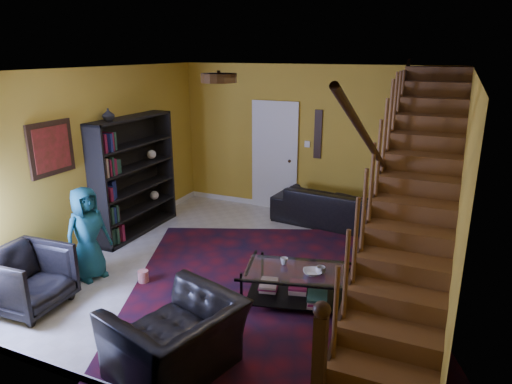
% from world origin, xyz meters
% --- Properties ---
extents(floor, '(5.50, 5.50, 0.00)m').
position_xyz_m(floor, '(0.00, 0.00, 0.00)').
color(floor, beige).
rests_on(floor, ground).
extents(room, '(5.50, 5.50, 5.50)m').
position_xyz_m(room, '(-1.33, 1.33, 0.05)').
color(room, gold).
rests_on(room, ground).
extents(staircase, '(0.95, 5.02, 3.18)m').
position_xyz_m(staircase, '(2.12, -0.00, 1.40)').
color(staircase, brown).
rests_on(staircase, floor).
extents(bookshelf, '(0.35, 1.80, 2.00)m').
position_xyz_m(bookshelf, '(-2.40, 0.60, 0.96)').
color(bookshelf, black).
rests_on(bookshelf, floor).
extents(door, '(0.82, 0.05, 2.05)m').
position_xyz_m(door, '(-0.70, 2.73, 1.02)').
color(door, silver).
rests_on(door, floor).
extents(framed_picture, '(0.04, 0.74, 0.74)m').
position_xyz_m(framed_picture, '(-2.57, -0.90, 1.75)').
color(framed_picture, maroon).
rests_on(framed_picture, room).
extents(wall_hanging, '(0.14, 0.03, 0.90)m').
position_xyz_m(wall_hanging, '(0.15, 2.73, 1.55)').
color(wall_hanging, black).
rests_on(wall_hanging, room).
extents(ceiling_fixture, '(0.40, 0.40, 0.10)m').
position_xyz_m(ceiling_fixture, '(0.00, -0.80, 2.74)').
color(ceiling_fixture, '#3F2814').
rests_on(ceiling_fixture, room).
extents(rug, '(5.03, 5.32, 0.02)m').
position_xyz_m(rug, '(0.52, -0.38, 0.01)').
color(rug, '#4F0E18').
rests_on(rug, floor).
extents(sofa, '(2.38, 1.14, 0.67)m').
position_xyz_m(sofa, '(0.69, 2.30, 0.33)').
color(sofa, black).
rests_on(sofa, floor).
extents(armchair_left, '(0.90, 0.88, 0.77)m').
position_xyz_m(armchair_left, '(-2.05, -1.96, 0.39)').
color(armchair_left, black).
rests_on(armchair_left, floor).
extents(armchair_right, '(1.29, 1.39, 0.75)m').
position_xyz_m(armchair_right, '(0.25, -2.25, 0.37)').
color(armchair_right, black).
rests_on(armchair_right, floor).
extents(person_adult_a, '(0.41, 0.28, 1.12)m').
position_xyz_m(person_adult_a, '(-0.12, 2.35, 0.11)').
color(person_adult_a, black).
rests_on(person_adult_a, sofa).
extents(person_adult_b, '(0.69, 0.54, 1.38)m').
position_xyz_m(person_adult_b, '(1.49, 2.35, 0.24)').
color(person_adult_b, black).
rests_on(person_adult_b, sofa).
extents(person_child, '(0.57, 0.73, 1.31)m').
position_xyz_m(person_child, '(-1.95, -1.05, 0.66)').
color(person_child, '#175357').
rests_on(person_child, armchair_left).
extents(coffee_table, '(1.37, 0.99, 0.47)m').
position_xyz_m(coffee_table, '(0.89, -0.58, 0.27)').
color(coffee_table, black).
rests_on(coffee_table, floor).
extents(cup_a, '(0.12, 0.12, 0.09)m').
position_xyz_m(cup_a, '(1.19, -0.56, 0.52)').
color(cup_a, '#999999').
rests_on(cup_a, coffee_table).
extents(cup_b, '(0.11, 0.11, 0.09)m').
position_xyz_m(cup_b, '(0.70, -0.49, 0.51)').
color(cup_b, '#999999').
rests_on(cup_b, coffee_table).
extents(bowl, '(0.29, 0.29, 0.05)m').
position_xyz_m(bowl, '(1.10, -0.61, 0.50)').
color(bowl, '#999999').
rests_on(bowl, coffee_table).
extents(vase, '(0.18, 0.18, 0.19)m').
position_xyz_m(vase, '(-2.41, 0.10, 2.10)').
color(vase, '#999999').
rests_on(vase, bookshelf).
extents(popcorn_bucket, '(0.19, 0.19, 0.16)m').
position_xyz_m(popcorn_bucket, '(-1.18, -0.90, 0.10)').
color(popcorn_bucket, red).
rests_on(popcorn_bucket, rug).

